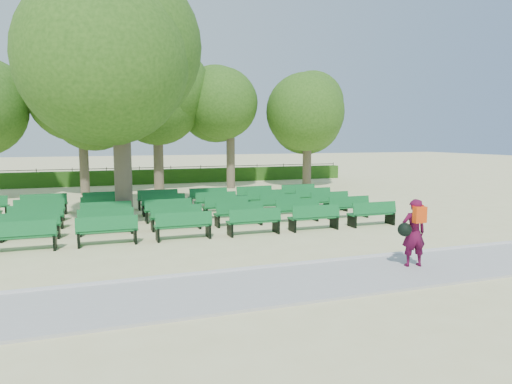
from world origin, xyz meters
TOP-DOWN VIEW (x-y plane):
  - ground at (0.00, 0.00)m, footprint 120.00×120.00m
  - paving at (0.00, -7.40)m, footprint 30.00×2.20m
  - curb at (0.00, -6.25)m, footprint 30.00×0.12m
  - hedge at (0.00, 14.00)m, footprint 26.00×0.70m
  - fence at (0.00, 14.40)m, footprint 26.00×0.10m
  - tree_line at (0.00, 10.00)m, footprint 21.80×6.80m
  - bench_array at (-1.28, 0.41)m, footprint 1.67×0.65m
  - tree_among at (-2.73, 0.73)m, footprint 5.73×5.73m
  - person at (3.06, -7.27)m, footprint 0.75×0.48m

SIDE VIEW (x-z plane):
  - ground at x=0.00m, z-range 0.00..0.00m
  - fence at x=0.00m, z-range -0.51..0.51m
  - tree_line at x=0.00m, z-range -3.52..3.52m
  - paving at x=0.00m, z-range 0.00..0.06m
  - curb at x=0.00m, z-range 0.00..0.10m
  - bench_array at x=-1.28m, z-range -0.43..0.60m
  - hedge at x=0.00m, z-range 0.00..0.90m
  - person at x=3.06m, z-range 0.09..1.62m
  - tree_among at x=-2.73m, z-range 1.25..8.97m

